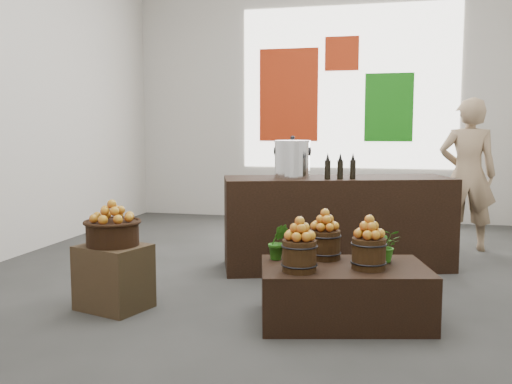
% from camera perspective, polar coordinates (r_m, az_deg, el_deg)
% --- Properties ---
extents(ground, '(7.00, 7.00, 0.00)m').
position_cam_1_polar(ground, '(5.49, 2.92, -8.29)').
color(ground, '#363634').
rests_on(ground, ground).
extents(back_wall, '(6.00, 0.04, 4.00)m').
position_cam_1_polar(back_wall, '(8.80, 7.23, 10.28)').
color(back_wall, '#BBB6AD').
rests_on(back_wall, ground).
extents(back_opening, '(3.20, 0.02, 2.40)m').
position_cam_1_polar(back_opening, '(8.75, 9.20, 10.27)').
color(back_opening, white).
rests_on(back_opening, back_wall).
extents(deco_red_left, '(0.90, 0.04, 1.40)m').
position_cam_1_polar(deco_red_left, '(8.85, 3.28, 9.65)').
color(deco_red_left, '#AF2A0D').
rests_on(deco_red_left, back_wall).
extents(deco_green_right, '(0.70, 0.04, 1.00)m').
position_cam_1_polar(deco_green_right, '(8.70, 13.14, 8.24)').
color(deco_green_right, '#167311').
rests_on(deco_green_right, back_wall).
extents(deco_red_upper, '(0.50, 0.04, 0.50)m').
position_cam_1_polar(deco_red_upper, '(8.80, 8.59, 13.53)').
color(deco_red_upper, '#AF2A0D').
rests_on(deco_red_upper, back_wall).
extents(crate, '(0.60, 0.54, 0.50)m').
position_cam_1_polar(crate, '(4.58, -14.03, -8.24)').
color(crate, '#4C3523').
rests_on(crate, ground).
extents(wicker_basket, '(0.40, 0.40, 0.18)m').
position_cam_1_polar(wicker_basket, '(4.51, -14.14, -4.06)').
color(wicker_basket, black).
rests_on(wicker_basket, crate).
extents(apples_in_basket, '(0.31, 0.31, 0.17)m').
position_cam_1_polar(apples_in_basket, '(4.48, -14.20, -1.87)').
color(apples_in_basket, '#A9051B').
rests_on(apples_in_basket, wicker_basket).
extents(display_table, '(1.32, 0.98, 0.41)m').
position_cam_1_polar(display_table, '(4.22, 8.78, -9.99)').
color(display_table, black).
rests_on(display_table, ground).
extents(apple_bucket_front_left, '(0.24, 0.24, 0.22)m').
position_cam_1_polar(apple_bucket_front_left, '(3.95, 4.36, -6.38)').
color(apple_bucket_front_left, '#36210E').
rests_on(apple_bucket_front_left, display_table).
extents(apples_in_bucket_front_left, '(0.18, 0.18, 0.16)m').
position_cam_1_polar(apples_in_bucket_front_left, '(3.91, 4.38, -3.69)').
color(apples_in_bucket_front_left, '#A9051B').
rests_on(apples_in_bucket_front_left, apple_bucket_front_left).
extents(apple_bucket_front_right, '(0.24, 0.24, 0.22)m').
position_cam_1_polar(apple_bucket_front_right, '(4.09, 11.20, -6.06)').
color(apple_bucket_front_right, '#36210E').
rests_on(apple_bucket_front_right, display_table).
extents(apples_in_bucket_front_right, '(0.18, 0.18, 0.16)m').
position_cam_1_polar(apples_in_bucket_front_right, '(4.05, 11.26, -3.45)').
color(apples_in_bucket_front_right, '#A9051B').
rests_on(apples_in_bucket_front_right, apple_bucket_front_right).
extents(apple_bucket_rear, '(0.24, 0.24, 0.22)m').
position_cam_1_polar(apple_bucket_rear, '(4.34, 6.87, -5.25)').
color(apple_bucket_rear, '#36210E').
rests_on(apple_bucket_rear, display_table).
extents(apples_in_bucket_rear, '(0.18, 0.18, 0.16)m').
position_cam_1_polar(apples_in_bucket_rear, '(4.31, 6.91, -2.79)').
color(apples_in_bucket_rear, '#A9051B').
rests_on(apples_in_bucket_rear, apple_bucket_rear).
extents(herb_garnish_right, '(0.23, 0.20, 0.25)m').
position_cam_1_polar(herb_garnish_right, '(4.32, 12.81, -5.22)').
color(herb_garnish_right, '#225E13').
rests_on(herb_garnish_right, display_table).
extents(herb_garnish_left, '(0.18, 0.16, 0.27)m').
position_cam_1_polar(herb_garnish_left, '(4.29, 2.22, -4.99)').
color(herb_garnish_left, '#225E13').
rests_on(herb_garnish_left, display_table).
extents(counter, '(2.34, 1.37, 0.91)m').
position_cam_1_polar(counter, '(5.74, 8.11, -3.06)').
color(counter, black).
rests_on(counter, ground).
extents(stock_pot_left, '(0.34, 0.34, 0.34)m').
position_cam_1_polar(stock_pot_left, '(5.59, 3.65, 3.21)').
color(stock_pot_left, silver).
rests_on(stock_pot_left, counter).
extents(oil_cruets, '(0.25, 0.13, 0.25)m').
position_cam_1_polar(oil_cruets, '(5.46, 8.73, 2.59)').
color(oil_cruets, black).
rests_on(oil_cruets, counter).
extents(shopper, '(0.63, 0.42, 1.73)m').
position_cam_1_polar(shopper, '(6.93, 20.40, 1.64)').
color(shopper, '#917659').
rests_on(shopper, ground).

